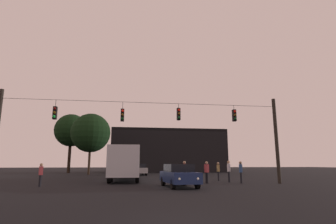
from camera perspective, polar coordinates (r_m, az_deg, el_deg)
The scene contains 14 objects.
ground_plane at distance 32.03m, azimuth -6.07°, elevation -13.71°, with size 168.00×168.00×0.00m, color black.
overhead_signal_span at distance 20.38m, azimuth -4.43°, elevation -4.15°, with size 21.41×0.44×6.87m.
city_bus at distance 26.39m, azimuth -9.08°, elevation -10.17°, with size 2.74×11.05×3.00m.
car_near_right at distance 18.44m, azimuth 2.37°, elevation -13.33°, with size 2.17×4.45×1.52m.
car_far_left at distance 37.31m, azimuth -6.31°, elevation -12.09°, with size 2.28×4.48×1.52m.
pedestrian_crossing_left at distance 22.11m, azimuth 8.29°, elevation -12.35°, with size 0.32×0.41×1.73m.
pedestrian_crossing_center at distance 22.32m, azimuth 3.55°, elevation -12.37°, with size 0.26×0.37×1.76m.
pedestrian_crossing_right at distance 23.56m, azimuth 12.90°, elevation -12.00°, with size 0.33×0.41×1.79m.
pedestrian_near_bus at distance 20.77m, azimuth -25.61°, elevation -11.78°, with size 0.36×0.42×1.57m.
pedestrian_trailing at distance 22.74m, azimuth 15.33°, elevation -12.03°, with size 0.34×0.42×1.74m.
pedestrian_far_side at distance 25.52m, azimuth 10.72°, elevation -12.16°, with size 0.32×0.41×1.68m.
corner_building at distance 52.03m, azimuth -0.20°, elevation -8.43°, with size 20.76×10.46×7.76m.
tree_left_silhouette at distance 49.47m, azimuth -20.03°, elevation -3.74°, with size 5.63×5.63×10.08m.
tree_behind_building at distance 40.92m, azimuth -16.21°, elevation -4.33°, with size 5.71×5.71×8.85m.
Camera 1 is at (-1.23, -7.47, 1.55)m, focal length 28.46 mm.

